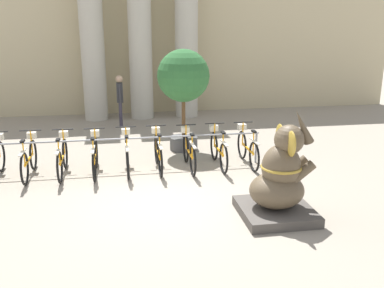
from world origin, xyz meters
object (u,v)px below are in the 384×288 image
bicycle_5 (158,152)px  bicycle_7 (218,149)px  person_pedestrian (120,96)px  elephant_statue (280,181)px  bicycle_2 (62,157)px  potted_tree (183,81)px  bicycle_6 (189,151)px  bicycle_8 (247,148)px  bicycle_1 (29,159)px  bicycle_4 (127,154)px  bicycle_3 (95,156)px

bicycle_5 → bicycle_7: 1.44m
person_pedestrian → elephant_statue: bearing=-69.9°
bicycle_2 → person_pedestrian: bearing=73.2°
potted_tree → bicycle_6: bearing=-94.1°
bicycle_5 → bicycle_6: 0.72m
bicycle_8 → potted_tree: potted_tree is taller
bicycle_1 → elephant_statue: (4.74, -2.89, 0.25)m
bicycle_4 → person_pedestrian: bearing=91.2°
elephant_statue → potted_tree: bearing=103.3°
bicycle_5 → bicycle_7: size_ratio=1.00×
bicycle_1 → bicycle_6: (3.60, -0.06, 0.00)m
bicycle_6 → bicycle_7: size_ratio=1.00×
person_pedestrian → potted_tree: (1.64, -2.94, 0.85)m
elephant_statue → bicycle_5: bearing=122.8°
bicycle_1 → bicycle_5: (2.88, -0.00, 0.00)m
bicycle_1 → bicycle_3: (1.44, -0.06, 0.00)m
bicycle_4 → bicycle_5: same height
bicycle_3 → bicycle_4: 0.72m
elephant_statue → bicycle_6: bearing=112.1°
bicycle_2 → bicycle_7: same height
bicycle_1 → bicycle_5: same height
bicycle_6 → bicycle_7: 0.72m
bicycle_6 → potted_tree: potted_tree is taller
bicycle_2 → bicycle_4: 1.44m
bicycle_4 → person_pedestrian: (-0.09, 4.46, 0.60)m
bicycle_5 → bicycle_6: same height
bicycle_6 → bicycle_3: bearing=179.8°
bicycle_4 → bicycle_7: 2.16m
bicycle_5 → potted_tree: potted_tree is taller
bicycle_2 → bicycle_8: 4.32m
bicycle_3 → bicycle_8: size_ratio=1.00×
bicycle_6 → bicycle_7: same height
bicycle_6 → potted_tree: bearing=85.9°
bicycle_1 → bicycle_2: (0.72, -0.02, 0.00)m
bicycle_2 → bicycle_8: size_ratio=1.00×
bicycle_4 → bicycle_7: size_ratio=1.00×
bicycle_3 → person_pedestrian: 4.58m
bicycle_2 → bicycle_6: bearing=-0.8°
elephant_statue → person_pedestrian: 7.81m
bicycle_3 → bicycle_8: (3.60, 0.03, 0.00)m
bicycle_1 → bicycle_6: same height
bicycle_8 → elephant_statue: size_ratio=0.88×
bicycle_5 → bicycle_3: bearing=-177.8°
bicycle_5 → bicycle_2: bearing=-179.5°
person_pedestrian → bicycle_3: bearing=-97.9°
bicycle_6 → elephant_statue: bearing=-67.9°
bicycle_5 → person_pedestrian: size_ratio=1.02×
bicycle_5 → elephant_statue: bearing=-57.2°
bicycle_2 → bicycle_7: (3.60, -0.00, 0.00)m
bicycle_2 → bicycle_5: same height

